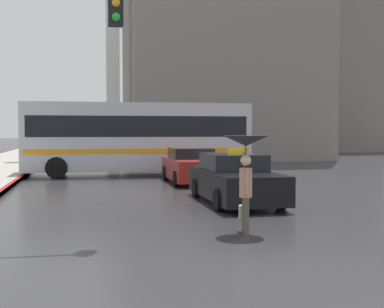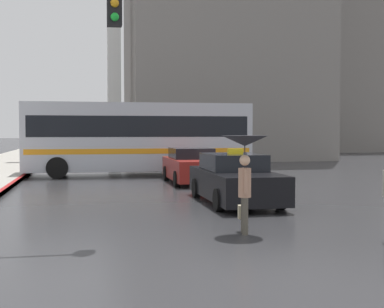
{
  "view_description": "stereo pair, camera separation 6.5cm",
  "coord_description": "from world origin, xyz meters",
  "px_view_note": "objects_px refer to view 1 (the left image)",
  "views": [
    {
      "loc": [
        -2.72,
        -7.03,
        2.12
      ],
      "look_at": [
        0.47,
        8.95,
        1.4
      ],
      "focal_mm": 50.0,
      "sensor_mm": 36.0,
      "label": 1
    },
    {
      "loc": [
        -2.65,
        -7.04,
        2.12
      ],
      "look_at": [
        0.47,
        8.95,
        1.4
      ],
      "focal_mm": 50.0,
      "sensor_mm": 36.0,
      "label": 2
    }
  ],
  "objects_px": {
    "pedestrian_with_umbrella": "(246,156)",
    "taxi": "(235,180)",
    "sedan_red": "(191,166)",
    "city_bus": "(137,136)"
  },
  "relations": [
    {
      "from": "pedestrian_with_umbrella",
      "to": "taxi",
      "type": "bearing_deg",
      "value": -4.22
    },
    {
      "from": "taxi",
      "to": "sedan_red",
      "type": "xyz_separation_m",
      "value": [
        -0.08,
        6.13,
        -0.0
      ]
    },
    {
      "from": "taxi",
      "to": "pedestrian_with_umbrella",
      "type": "height_order",
      "value": "pedestrian_with_umbrella"
    },
    {
      "from": "city_bus",
      "to": "pedestrian_with_umbrella",
      "type": "relative_size",
      "value": 5.21
    },
    {
      "from": "sedan_red",
      "to": "city_bus",
      "type": "xyz_separation_m",
      "value": [
        -1.79,
        4.11,
        1.21
      ]
    },
    {
      "from": "city_bus",
      "to": "pedestrian_with_umbrella",
      "type": "bearing_deg",
      "value": -176.94
    },
    {
      "from": "taxi",
      "to": "city_bus",
      "type": "relative_size",
      "value": 0.45
    },
    {
      "from": "taxi",
      "to": "city_bus",
      "type": "height_order",
      "value": "city_bus"
    },
    {
      "from": "taxi",
      "to": "pedestrian_with_umbrella",
      "type": "bearing_deg",
      "value": 76.83
    },
    {
      "from": "sedan_red",
      "to": "pedestrian_with_umbrella",
      "type": "bearing_deg",
      "value": 84.71
    }
  ]
}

